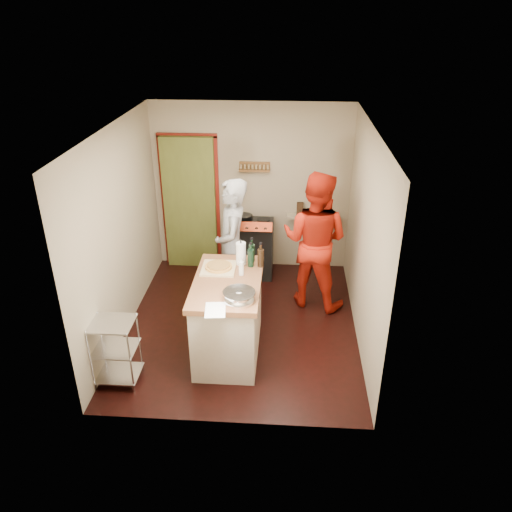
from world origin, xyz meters
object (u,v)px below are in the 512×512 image
at_px(stove, 253,248).
at_px(person_stripe, 232,247).
at_px(person_red, 315,241).
at_px(island, 229,315).
at_px(wire_shelving, 115,349).

xyz_separation_m(stove, person_stripe, (-0.21, -0.98, 0.48)).
xyz_separation_m(stove, person_red, (0.89, -0.78, 0.51)).
bearing_deg(person_red, island, 71.13).
bearing_deg(person_stripe, person_red, 92.12).
distance_m(stove, island, 2.00).
distance_m(wire_shelving, island, 1.34).
relative_size(stove, island, 0.70).
bearing_deg(person_red, wire_shelving, 61.55).
xyz_separation_m(island, person_stripe, (-0.06, 1.01, 0.41)).
bearing_deg(person_stripe, stove, 159.86).
bearing_deg(person_stripe, island, -4.54).
height_order(wire_shelving, person_stripe, person_stripe).
relative_size(wire_shelving, person_red, 0.42).
relative_size(stove, wire_shelving, 1.26).
xyz_separation_m(stove, wire_shelving, (-1.33, -2.62, -0.01)).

